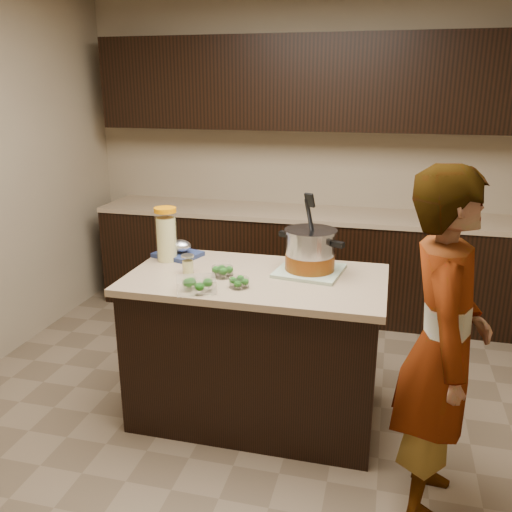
{
  "coord_description": "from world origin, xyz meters",
  "views": [
    {
      "loc": [
        0.71,
        -2.81,
        1.94
      ],
      "look_at": [
        0.0,
        0.0,
        1.02
      ],
      "focal_mm": 38.0,
      "sensor_mm": 36.0,
      "label": 1
    }
  ],
  "objects": [
    {
      "name": "back_cabinets",
      "position": [
        0.0,
        1.74,
        0.94
      ],
      "size": [
        3.6,
        0.63,
        2.33
      ],
      "color": "black",
      "rests_on": "ground"
    },
    {
      "name": "blue_tray",
      "position": [
        -0.56,
        0.24,
        0.94
      ],
      "size": [
        0.32,
        0.28,
        0.1
      ],
      "rotation": [
        0.0,
        0.0,
        -0.31
      ],
      "color": "navy",
      "rests_on": "island"
    },
    {
      "name": "ground_plane",
      "position": [
        0.0,
        0.0,
        0.0
      ],
      "size": [
        4.0,
        4.0,
        0.0
      ],
      "primitive_type": "plane",
      "color": "brown",
      "rests_on": "ground"
    },
    {
      "name": "room_shell",
      "position": [
        0.0,
        0.0,
        1.71
      ],
      "size": [
        4.04,
        4.04,
        2.72
      ],
      "color": "tan",
      "rests_on": "ground"
    },
    {
      "name": "island",
      "position": [
        0.0,
        0.0,
        0.45
      ],
      "size": [
        1.46,
        0.81,
        0.9
      ],
      "color": "black",
      "rests_on": "ground"
    },
    {
      "name": "broccoli_tub_right",
      "position": [
        -0.04,
        -0.19,
        0.92
      ],
      "size": [
        0.13,
        0.13,
        0.05
      ],
      "rotation": [
        0.0,
        0.0,
        -0.25
      ],
      "color": "silver",
      "rests_on": "island"
    },
    {
      "name": "dish_towel",
      "position": [
        0.29,
        0.14,
        0.91
      ],
      "size": [
        0.41,
        0.41,
        0.02
      ],
      "primitive_type": "cube",
      "rotation": [
        0.0,
        0.0,
        -0.14
      ],
      "color": "#648C5E",
      "rests_on": "island"
    },
    {
      "name": "mason_jar",
      "position": [
        -0.39,
        -0.05,
        0.95
      ],
      "size": [
        0.07,
        0.07,
        0.12
      ],
      "rotation": [
        0.0,
        0.0,
        0.01
      ],
      "color": "#DDD687",
      "rests_on": "island"
    },
    {
      "name": "broccoli_tub_left",
      "position": [
        -0.18,
        -0.05,
        0.93
      ],
      "size": [
        0.14,
        0.14,
        0.06
      ],
      "rotation": [
        0.0,
        0.0,
        0.13
      ],
      "color": "silver",
      "rests_on": "island"
    },
    {
      "name": "broccoli_tub_rect",
      "position": [
        -0.25,
        -0.31,
        0.93
      ],
      "size": [
        0.25,
        0.22,
        0.07
      ],
      "rotation": [
        0.0,
        0.0,
        0.41
      ],
      "color": "silver",
      "rests_on": "island"
    },
    {
      "name": "stock_pot",
      "position": [
        0.29,
        0.14,
        1.02
      ],
      "size": [
        0.4,
        0.4,
        0.43
      ],
      "rotation": [
        0.0,
        0.0,
        -0.41
      ],
      "color": "#B7B7BC",
      "rests_on": "dish_towel"
    },
    {
      "name": "lemonade_pitcher",
      "position": [
        -0.6,
        0.15,
        1.05
      ],
      "size": [
        0.14,
        0.14,
        0.33
      ],
      "rotation": [
        0.0,
        0.0,
        0.06
      ],
      "color": "#DDD687",
      "rests_on": "island"
    },
    {
      "name": "person",
      "position": [
        0.98,
        -0.51,
        0.82
      ],
      "size": [
        0.42,
        0.61,
        1.64
      ],
      "primitive_type": "imported",
      "rotation": [
        0.0,
        0.0,
        1.53
      ],
      "color": "gray",
      "rests_on": "ground"
    }
  ]
}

